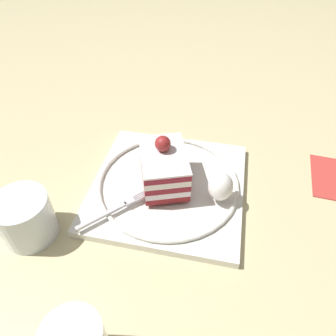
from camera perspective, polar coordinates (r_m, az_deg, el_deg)
ground_plane at (r=0.56m, az=-2.39°, el=-2.44°), size 2.40×2.40×0.00m
dessert_plate at (r=0.54m, az=-0.00°, el=-3.14°), size 0.27×0.27×0.02m
cake_slice at (r=0.51m, az=-0.76°, el=0.16°), size 0.09×0.11×0.08m
whipped_cream_dollop at (r=0.49m, az=9.47°, el=-3.31°), size 0.04×0.04×0.05m
fork at (r=0.49m, az=-9.43°, el=-7.31°), size 0.10×0.09×0.00m
drink_glass_near at (r=0.51m, az=-24.21°, el=-8.42°), size 0.08×0.08×0.07m
folded_napkin at (r=0.63m, az=27.08°, el=-1.45°), size 0.08×0.12×0.00m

